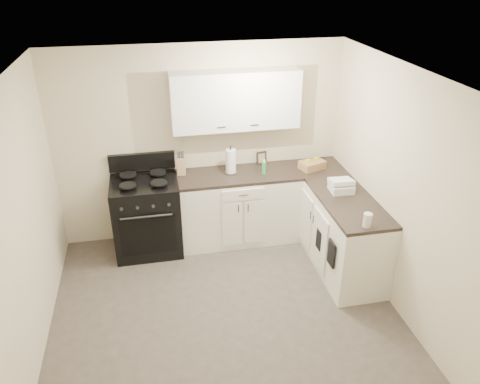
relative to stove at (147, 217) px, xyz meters
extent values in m
plane|color=#473F38|center=(0.74, -1.48, -0.46)|extent=(3.60, 3.60, 0.00)
plane|color=white|center=(0.74, -1.48, 2.04)|extent=(3.60, 3.60, 0.00)
plane|color=beige|center=(0.74, 0.32, 0.79)|extent=(3.60, 0.00, 3.60)
plane|color=beige|center=(2.54, -1.48, 0.79)|extent=(0.00, 3.60, 3.60)
plane|color=beige|center=(-1.06, -1.48, 0.79)|extent=(0.00, 3.60, 3.60)
plane|color=beige|center=(0.74, -3.28, 0.79)|extent=(3.60, 0.00, 3.60)
cube|color=white|center=(1.17, 0.02, -0.01)|extent=(1.55, 0.60, 0.90)
cube|color=white|center=(2.24, -0.63, -0.01)|extent=(0.60, 1.90, 0.90)
cube|color=black|center=(1.17, 0.02, 0.46)|extent=(1.55, 0.60, 0.04)
cube|color=black|center=(2.24, -0.63, 0.46)|extent=(0.60, 1.90, 0.04)
cube|color=white|center=(1.17, 0.18, 1.38)|extent=(1.55, 0.30, 0.70)
cube|color=black|center=(0.00, 0.00, 0.00)|extent=(0.81, 0.69, 0.98)
cube|color=tan|center=(0.47, 0.15, 0.59)|extent=(0.11, 0.11, 0.22)
cylinder|color=white|center=(1.08, 0.07, 0.63)|extent=(0.14, 0.14, 0.31)
cylinder|color=green|center=(1.48, -0.04, 0.56)|extent=(0.05, 0.05, 0.16)
cube|color=black|center=(1.53, 0.27, 0.56)|extent=(0.14, 0.06, 0.17)
cube|color=tan|center=(2.13, -0.01, 0.53)|extent=(0.36, 0.29, 0.10)
cube|color=white|center=(2.24, -0.69, 0.53)|extent=(0.27, 0.25, 0.09)
cylinder|color=silver|center=(2.20, -1.48, 0.55)|extent=(0.10, 0.10, 0.15)
cube|color=black|center=(1.92, -1.31, 0.07)|extent=(0.02, 0.17, 0.29)
cube|color=black|center=(1.92, -0.94, 0.01)|extent=(0.02, 0.14, 0.24)
camera|label=1|loc=(0.13, -5.19, 2.96)|focal=35.00mm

